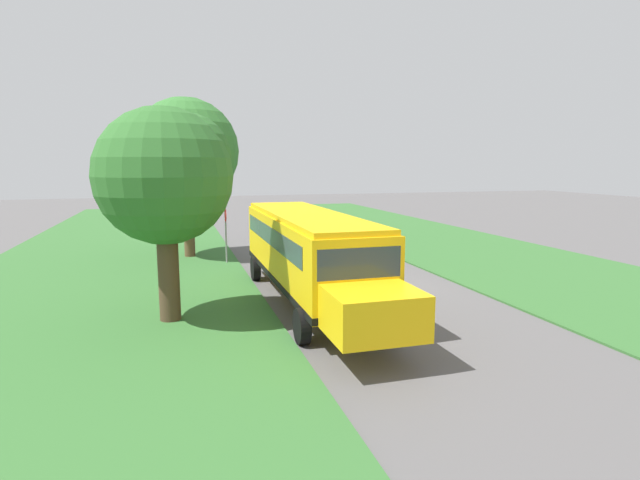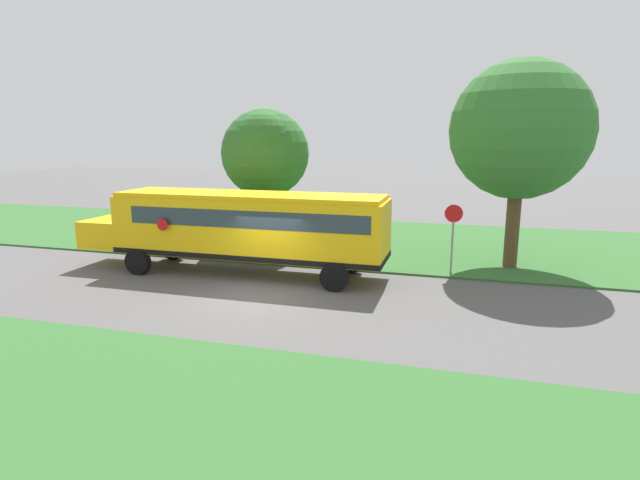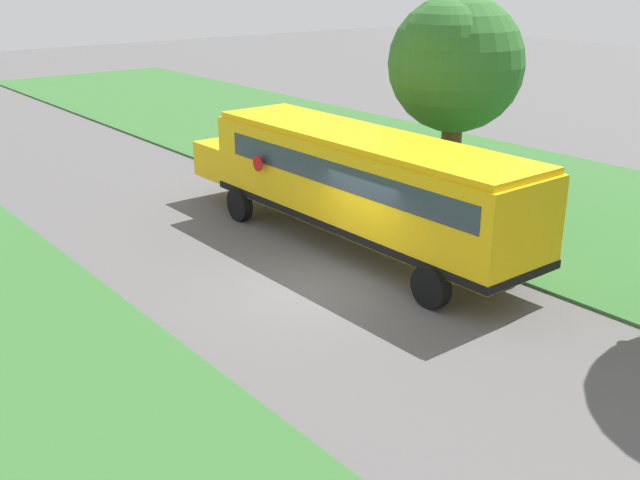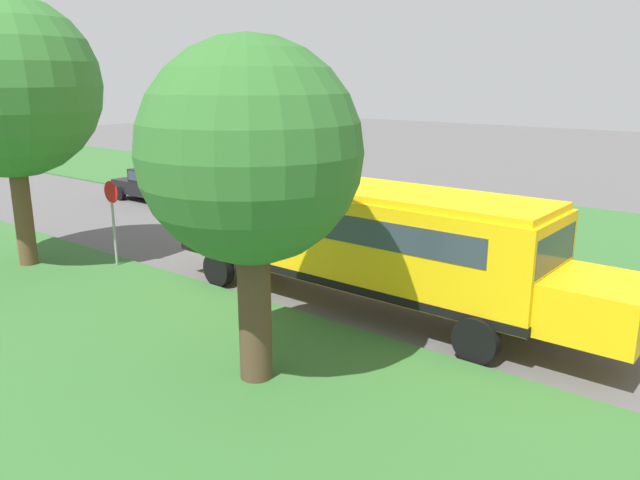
{
  "view_description": "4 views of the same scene",
  "coord_description": "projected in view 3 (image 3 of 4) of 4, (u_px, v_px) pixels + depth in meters",
  "views": [
    {
      "loc": [
        -7.0,
        -18.13,
        4.84
      ],
      "look_at": [
        -0.7,
        3.22,
        1.46
      ],
      "focal_mm": 28.0,
      "sensor_mm": 36.0,
      "label": 1
    },
    {
      "loc": [
        14.81,
        6.45,
        5.24
      ],
      "look_at": [
        -0.58,
        2.05,
        1.93
      ],
      "focal_mm": 28.0,
      "sensor_mm": 36.0,
      "label": 2
    },
    {
      "loc": [
        10.23,
        12.83,
        7.24
      ],
      "look_at": [
        0.22,
        0.27,
        1.36
      ],
      "focal_mm": 42.0,
      "sensor_mm": 36.0,
      "label": 3
    },
    {
      "loc": [
        -15.14,
        -10.52,
        5.79
      ],
      "look_at": [
        -2.25,
        -0.1,
        1.44
      ],
      "focal_mm": 35.0,
      "sensor_mm": 36.0,
      "label": 4
    }
  ],
  "objects": [
    {
      "name": "ground_plane",
      "position": [
        320.0,
        288.0,
        17.9
      ],
      "size": [
        120.0,
        120.0,
        0.0
      ],
      "primitive_type": "plane",
      "color": "#565454"
    },
    {
      "name": "grass_verge",
      "position": [
        566.0,
        208.0,
        23.74
      ],
      "size": [
        12.0,
        80.0,
        0.08
      ],
      "primitive_type": "cube",
      "color": "#33662D",
      "rests_on": "ground"
    },
    {
      "name": "school_bus",
      "position": [
        357.0,
        179.0,
        19.9
      ],
      "size": [
        2.85,
        12.42,
        3.16
      ],
      "color": "yellow",
      "rests_on": "ground"
    },
    {
      "name": "oak_tree_beside_bus",
      "position": [
        454.0,
        62.0,
        22.28
      ],
      "size": [
        4.1,
        4.1,
        6.55
      ],
      "color": "#4C3826",
      "rests_on": "ground"
    }
  ]
}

